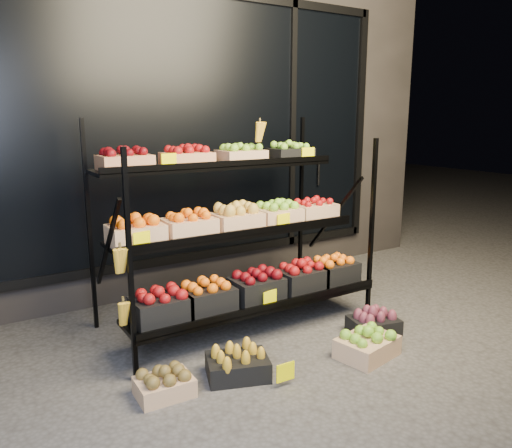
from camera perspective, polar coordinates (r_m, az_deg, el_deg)
ground at (r=3.74m, az=2.97°, el=-14.37°), size 24.00×24.00×0.00m
building at (r=5.65m, az=-12.44°, el=12.76°), size 6.00×2.08×3.50m
display_rack at (r=3.94m, az=-2.13°, el=-0.77°), size 2.18×1.02×1.74m
tag_floor_a at (r=3.29m, az=3.39°, el=-17.14°), size 0.13×0.01×0.12m
floor_crate_left at (r=3.24m, az=-10.45°, el=-17.44°), size 0.34×0.26×0.18m
floor_crate_midleft at (r=3.38m, az=-2.11°, el=-15.63°), size 0.47×0.41×0.20m
floor_crate_midright at (r=3.72m, az=12.60°, el=-13.19°), size 0.46×0.38×0.21m
floor_crate_right at (r=4.09m, az=13.30°, el=-10.90°), size 0.42×0.34×0.19m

